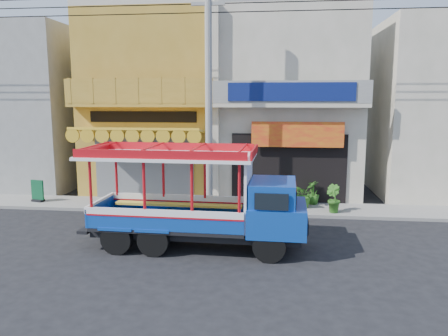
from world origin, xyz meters
name	(u,v)px	position (x,y,z in m)	size (l,w,h in m)	color
ground	(226,242)	(0.00, 0.00, 0.00)	(90.00, 90.00, 0.00)	black
sidewalk	(237,208)	(0.00, 4.00, 0.06)	(30.00, 2.00, 0.12)	slate
shophouse_left	(161,102)	(-4.00, 7.96, 4.11)	(6.00, 7.50, 8.24)	#A87D25
shophouse_right	(288,103)	(2.00, 7.96, 4.11)	(6.00, 6.75, 8.24)	#B1AB91
party_pilaster	(214,106)	(-1.00, 4.85, 4.00)	(0.35, 0.30, 8.00)	#B1AB91
filler_building_left	(24,108)	(-11.00, 8.00, 3.80)	(6.00, 6.00, 7.60)	gray
filler_building_right	(446,110)	(9.00, 8.00, 3.80)	(6.00, 6.00, 7.60)	#B1AB91
utility_pole	(213,78)	(-0.85, 3.30, 5.03)	(28.00, 0.26, 9.00)	gray
songthaew_truck	(212,200)	(-0.35, -0.60, 1.43)	(6.41, 2.32, 2.96)	black
green_sign	(38,193)	(-8.18, 3.86, 0.50)	(0.58, 0.37, 0.89)	black
potted_plant_a	(303,194)	(2.54, 4.13, 0.63)	(0.93, 0.80, 1.03)	#2B631C
potted_plant_b	(333,199)	(3.61, 3.49, 0.64)	(0.57, 0.46, 1.04)	#2B631C
potted_plant_c	(313,193)	(2.99, 4.70, 0.58)	(0.51, 0.51, 0.91)	#2B631C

